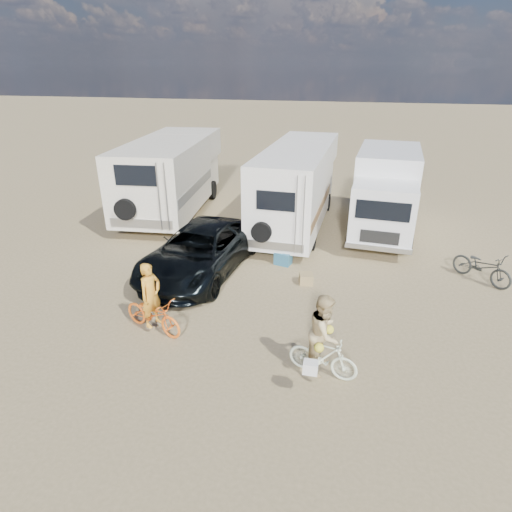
% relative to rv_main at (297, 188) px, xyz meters
% --- Properties ---
extents(ground, '(140.00, 140.00, 0.00)m').
position_rel_rv_main_xyz_m(ground, '(-0.23, -7.14, -1.59)').
color(ground, '#927E57').
rests_on(ground, ground).
extents(rv_main, '(2.56, 7.76, 3.18)m').
position_rel_rv_main_xyz_m(rv_main, '(0.00, 0.00, 0.00)').
color(rv_main, white).
rests_on(rv_main, ground).
extents(rv_left, '(3.45, 7.61, 3.15)m').
position_rel_rv_main_xyz_m(rv_left, '(-5.56, 0.54, -0.01)').
color(rv_left, white).
rests_on(rv_left, ground).
extents(box_truck, '(2.70, 6.09, 3.08)m').
position_rel_rv_main_xyz_m(box_truck, '(3.37, 0.04, -0.05)').
color(box_truck, white).
rests_on(box_truck, ground).
extents(dark_suv, '(2.95, 5.48, 1.46)m').
position_rel_rv_main_xyz_m(dark_suv, '(-2.34, -4.92, -0.86)').
color(dark_suv, black).
rests_on(dark_suv, ground).
extents(bike_man, '(1.86, 1.17, 0.92)m').
position_rel_rv_main_xyz_m(bike_man, '(-2.36, -8.26, -1.13)').
color(bike_man, orange).
rests_on(bike_man, ground).
extents(bike_woman, '(1.56, 0.74, 0.90)m').
position_rel_rv_main_xyz_m(bike_woman, '(1.85, -8.98, -1.14)').
color(bike_woman, beige).
rests_on(bike_woman, ground).
extents(rider_man, '(0.57, 0.70, 1.65)m').
position_rel_rv_main_xyz_m(rider_man, '(-2.36, -8.26, -0.76)').
color(rider_man, orange).
rests_on(rider_man, ground).
extents(rider_woman, '(0.83, 0.97, 1.74)m').
position_rel_rv_main_xyz_m(rider_woman, '(1.85, -8.98, -0.72)').
color(rider_woman, tan).
rests_on(rider_woman, ground).
extents(bike_parked, '(1.80, 1.74, 0.97)m').
position_rel_rv_main_xyz_m(bike_parked, '(6.16, -3.59, -1.10)').
color(bike_parked, '#252725').
rests_on(bike_parked, ground).
extents(cooler, '(0.60, 0.50, 0.42)m').
position_rel_rv_main_xyz_m(cooler, '(0.12, -3.75, -1.38)').
color(cooler, '#2B617F').
rests_on(cooler, ground).
extents(crate, '(0.47, 0.47, 0.32)m').
position_rel_rv_main_xyz_m(crate, '(1.02, -4.94, -1.43)').
color(crate, olive).
rests_on(crate, ground).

